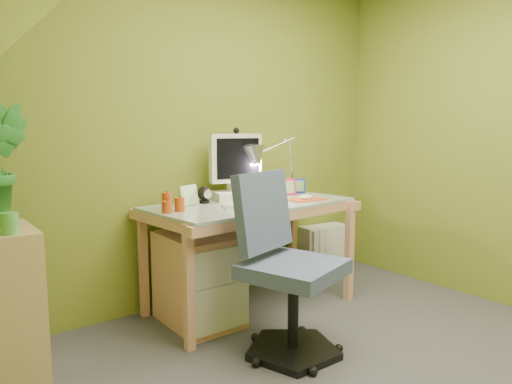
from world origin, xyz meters
TOP-DOWN VIEW (x-y plane):
  - wall_back at (0.00, 1.60)m, footprint 3.20×0.01m
  - desk at (0.13, 1.23)m, footprint 1.45×0.82m
  - monitor at (0.13, 1.41)m, footprint 0.43×0.30m
  - speaker_left at (-0.14, 1.39)m, footprint 0.10×0.10m
  - speaker_right at (0.40, 1.39)m, footprint 0.10×0.10m
  - keyboard at (0.05, 1.09)m, footprint 0.43×0.25m
  - mousepad at (0.51, 1.09)m, footprint 0.26×0.19m
  - mouse at (0.51, 1.09)m, footprint 0.11×0.08m
  - amber_tumbler at (0.31, 1.15)m, footprint 0.07×0.07m
  - candle_cluster at (-0.47, 1.24)m, footprint 0.17×0.15m
  - photo_frame_red at (0.55, 1.35)m, footprint 0.15×0.06m
  - photo_frame_blue at (0.69, 1.39)m, footprint 0.12×0.08m
  - photo_frame_green at (-0.27, 1.37)m, footprint 0.15×0.07m
  - desk_lamp at (0.58, 1.41)m, footprint 0.60×0.32m
  - side_ledge at (-1.40, 1.14)m, footprint 0.29×0.44m
  - green_cup at (-1.38, 0.99)m, footprint 0.08×0.08m
  - task_chair at (-0.09, 0.54)m, footprint 0.70×0.70m
  - radiator at (1.10, 1.50)m, footprint 0.43×0.21m

SIDE VIEW (x-z plane):
  - radiator at x=1.10m, z-range 0.00..0.42m
  - desk at x=0.13m, z-range 0.00..0.74m
  - side_ledge at x=-1.40m, z-range 0.00..0.77m
  - task_chair at x=-0.09m, z-range 0.00..1.01m
  - mousepad at x=0.51m, z-range 0.74..0.75m
  - keyboard at x=0.05m, z-range 0.74..0.76m
  - mouse at x=0.51m, z-range 0.74..0.78m
  - amber_tumbler at x=0.31m, z-range 0.74..0.83m
  - photo_frame_blue at x=0.69m, z-range 0.74..0.85m
  - candle_cluster at x=-0.47m, z-range 0.74..0.85m
  - speaker_left at x=-0.14m, z-range 0.74..0.86m
  - speaker_right at x=0.40m, z-range 0.74..0.86m
  - photo_frame_red at x=0.55m, z-range 0.74..0.87m
  - photo_frame_green at x=-0.27m, z-range 0.74..0.88m
  - green_cup at x=-1.38m, z-range 0.77..0.87m
  - monitor at x=0.13m, z-range 0.74..1.29m
  - desk_lamp at x=0.58m, z-range 0.74..1.36m
  - wall_back at x=0.00m, z-range 0.00..2.40m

